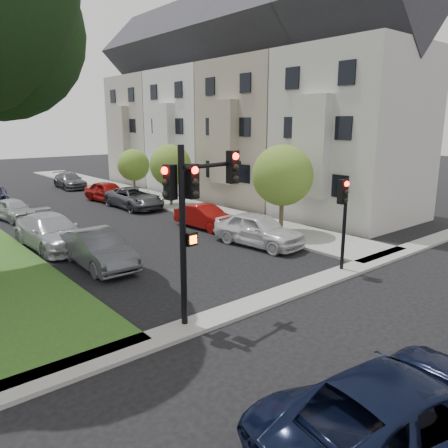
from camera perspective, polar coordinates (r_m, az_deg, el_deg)
ground at (r=14.02m, az=13.44°, el=-11.60°), size 140.00×140.00×0.00m
sidewalk_right at (r=36.29m, az=-11.04°, el=3.80°), size 3.50×44.00×0.12m
sidewalk_cross at (r=15.16m, az=7.35°, el=-9.16°), size 60.00×1.00×0.12m
house_a at (r=27.59m, az=16.71°, el=14.98°), size 7.70×7.55×15.97m
house_b at (r=32.40m, az=5.27°, el=15.10°), size 7.70×7.55×15.97m
house_c at (r=38.09m, az=-2.98°, el=14.83°), size 7.70×7.55×15.97m
house_d at (r=44.32m, az=-8.98°, el=14.45°), size 7.70×7.55×15.97m
small_tree_a at (r=22.68m, az=7.64°, el=6.30°), size 3.14×3.14×4.71m
small_tree_b at (r=30.79m, az=-7.01°, el=7.62°), size 2.89×2.89×4.33m
small_tree_c at (r=35.43m, az=-11.74°, el=7.55°), size 2.52×2.52×3.77m
traffic_signal_main at (r=12.16m, az=-3.98°, el=2.74°), size 2.55×0.67×5.21m
traffic_signal_secondary at (r=17.29m, az=15.34°, el=2.04°), size 0.49×0.39×3.72m
car_cross_near at (r=8.95m, az=22.64°, el=-21.79°), size 6.15×3.58×1.61m
car_parked_0 at (r=20.91m, az=4.51°, el=-0.73°), size 2.45×4.85×1.58m
car_parked_1 at (r=24.31m, az=-2.46°, el=0.94°), size 1.72×4.09×1.31m
car_parked_2 at (r=30.76m, az=-11.61°, el=3.36°), size 2.43×5.17×1.43m
car_parked_3 at (r=33.67m, az=-14.93°, el=4.09°), size 2.29×4.62×1.51m
car_parked_4 at (r=41.81m, az=-19.50°, el=5.37°), size 2.23×4.86×1.38m
car_parked_5 at (r=18.52m, az=-16.09°, el=-3.16°), size 1.67×4.60×1.51m
car_parked_6 at (r=22.05m, az=-21.62°, el=-0.94°), size 2.45×5.46×1.56m
car_parked_7 at (r=29.26m, az=-25.79°, el=1.72°), size 2.19×4.09×1.32m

